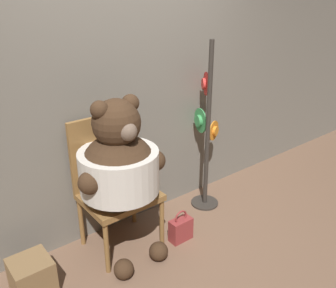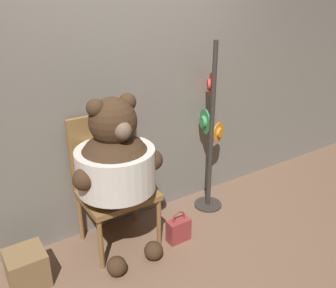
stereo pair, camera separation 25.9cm
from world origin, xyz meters
name	(u,v)px [view 2 (the right image)]	position (x,y,z in m)	size (l,w,h in m)	color
ground_plane	(171,258)	(0.00, 0.00, 0.00)	(14.00, 14.00, 0.00)	brown
wall_back	(121,90)	(0.00, 0.78, 1.27)	(8.00, 0.10, 2.53)	slate
chair	(112,177)	(-0.25, 0.53, 0.60)	(0.60, 0.50, 1.13)	olive
teddy_bear	(116,165)	(-0.29, 0.35, 0.81)	(0.76, 0.67, 1.36)	#3D2819
hat_display_rack	(210,135)	(0.80, 0.52, 0.75)	(0.36, 0.41, 1.67)	#332D28
handbag_on_ground	(179,230)	(0.19, 0.17, 0.11)	(0.21, 0.11, 0.30)	maroon
wooden_crate	(27,268)	(-1.06, 0.37, 0.14)	(0.28, 0.28, 0.28)	brown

